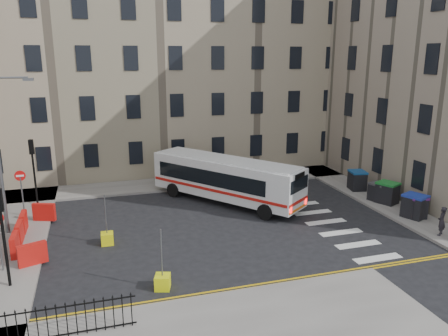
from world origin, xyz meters
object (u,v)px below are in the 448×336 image
pedestrian (442,221)px  bollard_chevron (163,282)px  wheelie_bin_d (378,192)px  bollard_yellow (107,239)px  wheelie_bin_b (415,206)px  bus (225,178)px  wheelie_bin_a (415,206)px  wheelie_bin_e (357,180)px  wheelie_bin_c (387,193)px

pedestrian → bollard_chevron: 14.67m
wheelie_bin_d → bollard_yellow: size_ratio=2.14×
wheelie_bin_d → bollard_yellow: (-16.89, -1.51, -0.43)m
wheelie_bin_b → bollard_chevron: (-15.20, -3.54, -0.48)m
bus → bollard_chevron: bearing=-157.3°
wheelie_bin_a → wheelie_bin_e: size_ratio=1.11×
wheelie_bin_a → wheelie_bin_d: 3.16m
wheelie_bin_c → wheelie_bin_a: bearing=-116.7°
wheelie_bin_e → bollard_yellow: 17.44m
wheelie_bin_d → pedestrian: pedestrian is taller
bus → wheelie_bin_c: size_ratio=6.23×
wheelie_bin_a → bollard_chevron: size_ratio=2.57×
wheelie_bin_b → bollard_chevron: 15.62m
wheelie_bin_a → bollard_yellow: (-17.05, 1.65, -0.53)m
wheelie_bin_b → wheelie_bin_c: (-0.02, 2.52, 0.05)m
bollard_yellow → pedestrian: bearing=-14.2°
wheelie_bin_a → bollard_yellow: bearing=151.5°
wheelie_bin_e → bollard_chevron: size_ratio=2.30×
pedestrian → bus: bearing=-78.6°
wheelie_bin_e → bollard_yellow: wheelie_bin_e is taller
wheelie_bin_b → wheelie_bin_d: size_ratio=1.00×
bus → wheelie_bin_d: bearing=-54.5°
wheelie_bin_b → bollard_chevron: wheelie_bin_b is taller
wheelie_bin_d → bollard_chevron: bearing=-174.2°
wheelie_bin_b → bollard_yellow: 17.25m
bus → wheelie_bin_a: 11.30m
wheelie_bin_b → pedestrian: size_ratio=0.84×
wheelie_bin_a → wheelie_bin_c: wheelie_bin_a is taller
bus → wheelie_bin_b: bearing=-69.1°
wheelie_bin_b → pedestrian: 2.68m
wheelie_bin_a → wheelie_bin_b: wheelie_bin_a is taller
wheelie_bin_c → wheelie_bin_d: (-0.26, 0.57, -0.09)m
wheelie_bin_c → bollard_yellow: wheelie_bin_c is taller
wheelie_bin_b → wheelie_bin_e: 5.56m
bollard_chevron → wheelie_bin_c: bearing=21.7°
wheelie_bin_d → pedestrian: bearing=-111.0°
wheelie_bin_e → bollard_yellow: (-16.97, -3.98, -0.52)m
wheelie_bin_e → bus: bearing=-171.4°
wheelie_bin_c → bollard_yellow: bearing=158.8°
bollard_yellow → bollard_chevron: (1.97, -5.11, 0.00)m
bus → wheelie_bin_c: 10.23m
wheelie_bin_e → pedestrian: size_ratio=0.90×
pedestrian → wheelie_bin_b: bearing=-137.3°
wheelie_bin_d → bollard_yellow: 16.96m
bus → wheelie_bin_a: bus is taller
bus → wheelie_bin_b: 11.37m
wheelie_bin_c → wheelie_bin_e: bearing=69.0°
wheelie_bin_a → bollard_chevron: wheelie_bin_a is taller
wheelie_bin_b → bollard_yellow: wheelie_bin_b is taller
bollard_chevron → pedestrian: bearing=3.6°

